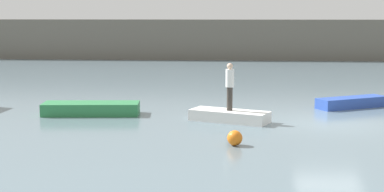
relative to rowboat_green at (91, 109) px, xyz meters
name	(u,v)px	position (x,y,z in m)	size (l,w,h in m)	color
ground_plane	(330,123)	(9.41, -1.11, -0.25)	(120.00, 120.00, 0.00)	slate
embankment_wall	(276,40)	(9.41, 28.51, 1.52)	(80.00, 1.20, 3.55)	#666056
rowboat_green	(91,109)	(0.00, 0.00, 0.00)	(3.87, 1.26, 0.50)	#2D7F47
rowboat_white	(229,116)	(5.62, -1.09, -0.04)	(3.00, 1.08, 0.42)	white
rowboat_blue	(352,102)	(10.92, 2.60, -0.02)	(3.28, 0.90, 0.46)	#2B4CAD
person_white_shirt	(230,84)	(5.62, -1.09, 1.18)	(0.32, 0.32, 1.80)	#38332D
mooring_buoy	(235,138)	(5.82, -5.17, -0.01)	(0.48, 0.48, 0.48)	orange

